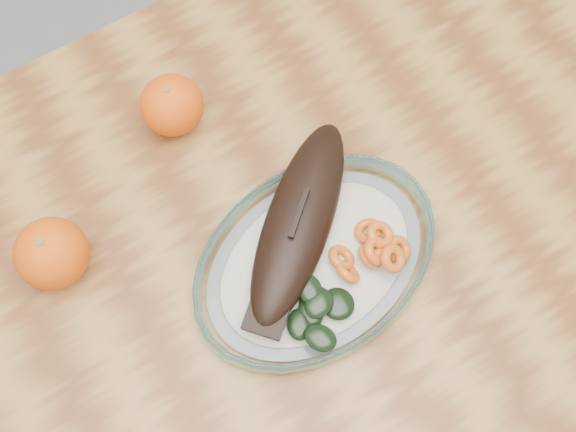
{
  "coord_description": "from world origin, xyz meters",
  "views": [
    {
      "loc": [
        -0.06,
        -0.21,
        1.54
      ],
      "look_at": [
        0.09,
        0.04,
        0.77
      ],
      "focal_mm": 45.0,
      "sensor_mm": 36.0,
      "label": 1
    }
  ],
  "objects_px": {
    "orange_left": "(52,254)",
    "orange_right": "(172,105)",
    "dining_table": "(241,311)",
    "plated_meal": "(314,257)"
  },
  "relations": [
    {
      "from": "dining_table",
      "to": "orange_left",
      "type": "xyz_separation_m",
      "value": [
        -0.16,
        0.13,
        0.14
      ]
    },
    {
      "from": "dining_table",
      "to": "plated_meal",
      "type": "xyz_separation_m",
      "value": [
        0.09,
        -0.02,
        0.12
      ]
    },
    {
      "from": "dining_table",
      "to": "orange_right",
      "type": "xyz_separation_m",
      "value": [
        0.04,
        0.23,
        0.14
      ]
    },
    {
      "from": "dining_table",
      "to": "orange_left",
      "type": "distance_m",
      "value": 0.25
    },
    {
      "from": "plated_meal",
      "to": "orange_right",
      "type": "height_order",
      "value": "plated_meal"
    },
    {
      "from": "orange_left",
      "to": "orange_right",
      "type": "height_order",
      "value": "orange_left"
    },
    {
      "from": "plated_meal",
      "to": "orange_right",
      "type": "distance_m",
      "value": 0.25
    },
    {
      "from": "plated_meal",
      "to": "orange_right",
      "type": "bearing_deg",
      "value": 94.39
    },
    {
      "from": "orange_left",
      "to": "orange_right",
      "type": "distance_m",
      "value": 0.22
    },
    {
      "from": "plated_meal",
      "to": "orange_left",
      "type": "xyz_separation_m",
      "value": [
        -0.25,
        0.15,
        0.02
      ]
    }
  ]
}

